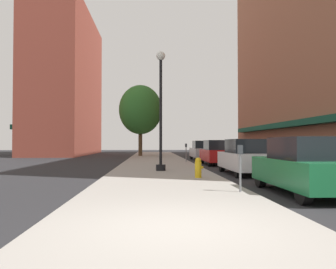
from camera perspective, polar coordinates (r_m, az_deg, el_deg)
name	(u,v)px	position (r m, az deg, el deg)	size (l,w,h in m)	color
ground_plane	(214,164)	(24.01, 7.83, -4.94)	(90.00, 90.00, 0.00)	#232326
sidewalk_slab	(157,162)	(24.60, -1.84, -4.73)	(4.80, 50.00, 0.12)	gray
building_far_background	(67,85)	(44.43, -16.77, 8.03)	(6.80, 18.00, 17.47)	brown
lamppost	(161,108)	(16.66, -1.24, 4.50)	(0.48, 0.48, 5.90)	black
fire_hydrant	(198,167)	(13.35, 5.14, -5.58)	(0.33, 0.26, 0.79)	gold
parking_meter_near	(186,150)	(24.09, 3.07, -2.68)	(0.14, 0.09, 1.31)	slate
parking_meter_far	(240,162)	(9.68, 12.12, -4.60)	(0.14, 0.09, 1.31)	slate
tree_near	(140,110)	(35.50, -4.69, 4.18)	(4.49, 4.49, 7.41)	#4C3823
car_green	(305,166)	(10.52, 22.23, -5.03)	(1.80, 4.30, 1.66)	black
car_white	(246,157)	(16.27, 13.02, -3.77)	(1.80, 4.30, 1.66)	black
car_red	(217,153)	(22.89, 8.34, -3.09)	(1.80, 4.30, 1.66)	black
car_silver	(203,151)	(29.22, 5.88, -2.72)	(1.80, 4.30, 1.66)	black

